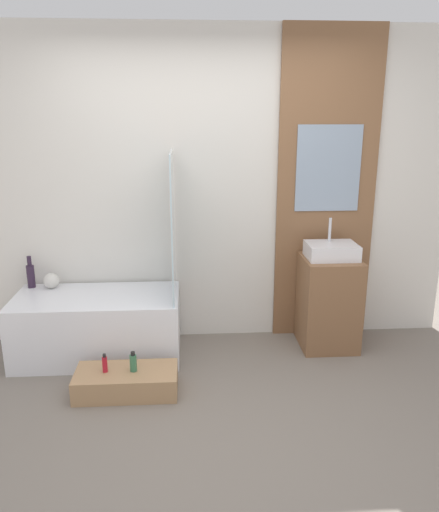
# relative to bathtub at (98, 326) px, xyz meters

# --- Properties ---
(ground_plane) EXTENTS (12.00, 12.00, 0.00)m
(ground_plane) POSITION_rel_bathtub_xyz_m (0.89, -1.20, -0.26)
(ground_plane) COLOR slate
(wall_tiled_back) EXTENTS (4.20, 0.06, 2.60)m
(wall_tiled_back) POSITION_rel_bathtub_xyz_m (0.89, 0.38, 1.04)
(wall_tiled_back) COLOR silver
(wall_tiled_back) RESTS_ON ground_plane
(wall_wood_accent) EXTENTS (0.83, 0.04, 2.60)m
(wall_wood_accent) POSITION_rel_bathtub_xyz_m (1.91, 0.32, 1.05)
(wall_wood_accent) COLOR brown
(wall_wood_accent) RESTS_ON ground_plane
(bathtub) EXTENTS (1.31, 0.65, 0.52)m
(bathtub) POSITION_rel_bathtub_xyz_m (0.00, 0.00, 0.00)
(bathtub) COLOR white
(bathtub) RESTS_ON ground_plane
(glass_shower_screen) EXTENTS (0.01, 0.61, 1.13)m
(glass_shower_screen) POSITION_rel_bathtub_xyz_m (0.62, -0.00, 0.82)
(glass_shower_screen) COLOR silver
(glass_shower_screen) RESTS_ON bathtub
(wooden_step_bench) EXTENTS (0.72, 0.35, 0.17)m
(wooden_step_bench) POSITION_rel_bathtub_xyz_m (0.28, -0.59, -0.18)
(wooden_step_bench) COLOR #A87F56
(wooden_step_bench) RESTS_ON ground_plane
(vanity_cabinet) EXTENTS (0.46, 0.47, 0.77)m
(vanity_cabinet) POSITION_rel_bathtub_xyz_m (1.91, 0.07, 0.13)
(vanity_cabinet) COLOR brown
(vanity_cabinet) RESTS_ON ground_plane
(sink) EXTENTS (0.40, 0.31, 0.32)m
(sink) POSITION_rel_bathtub_xyz_m (1.91, 0.07, 0.58)
(sink) COLOR white
(sink) RESTS_ON vanity_cabinet
(vase_tall_dark) EXTENTS (0.06, 0.06, 0.27)m
(vase_tall_dark) POSITION_rel_bathtub_xyz_m (-0.57, 0.24, 0.37)
(vase_tall_dark) COLOR #2D1E33
(vase_tall_dark) RESTS_ON bathtub
(vase_round_light) EXTENTS (0.13, 0.13, 0.13)m
(vase_round_light) POSITION_rel_bathtub_xyz_m (-0.40, 0.21, 0.32)
(vase_round_light) COLOR silver
(vase_round_light) RESTS_ON bathtub
(bottle_soap_primary) EXTENTS (0.04, 0.04, 0.14)m
(bottle_soap_primary) POSITION_rel_bathtub_xyz_m (0.14, -0.59, -0.03)
(bottle_soap_primary) COLOR #B21928
(bottle_soap_primary) RESTS_ON wooden_step_bench
(bottle_soap_secondary) EXTENTS (0.05, 0.05, 0.15)m
(bottle_soap_secondary) POSITION_rel_bathtub_xyz_m (0.34, -0.59, -0.03)
(bottle_soap_secondary) COLOR #38704C
(bottle_soap_secondary) RESTS_ON wooden_step_bench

